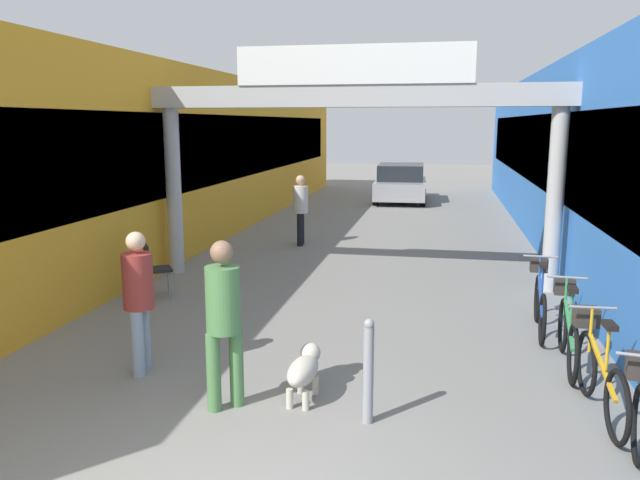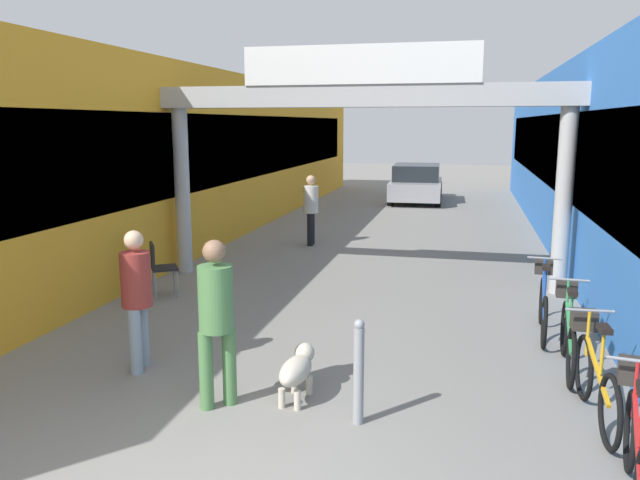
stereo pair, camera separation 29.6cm
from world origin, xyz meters
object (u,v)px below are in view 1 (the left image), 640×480
object	(u,v)px
dog_on_leash	(304,369)
bicycle_green_third	(567,327)
parked_car_silver	(401,183)
bicycle_blue_farthest	(540,299)
pedestrian_with_dog	(224,314)
bicycle_orange_second	(598,369)
bollard_post_metal	(368,370)
pedestrian_companion	(139,294)
pedestrian_carrying_crate	(301,206)
cafe_chair_black_nearer	(153,265)

from	to	relation	value
dog_on_leash	bicycle_green_third	bearing A→B (deg)	28.85
parked_car_silver	bicycle_blue_farthest	bearing A→B (deg)	-78.63
pedestrian_with_dog	parked_car_silver	bearing A→B (deg)	88.14
parked_car_silver	bicycle_orange_second	bearing A→B (deg)	-79.63
pedestrian_with_dog	bollard_post_metal	xyz separation A→B (m)	(1.42, -0.04, -0.45)
bicycle_orange_second	bicycle_blue_farthest	world-z (taller)	same
pedestrian_with_dog	dog_on_leash	world-z (taller)	pedestrian_with_dog
pedestrian_with_dog	bicycle_orange_second	world-z (taller)	pedestrian_with_dog
bicycle_orange_second	pedestrian_companion	bearing A→B (deg)	179.36
pedestrian_with_dog	bicycle_blue_farthest	world-z (taller)	pedestrian_with_dog
pedestrian_carrying_crate	cafe_chair_black_nearer	xyz separation A→B (m)	(-1.32, -4.81, -0.38)
pedestrian_with_dog	dog_on_leash	size ratio (longest dim) A/B	2.36
pedestrian_carrying_crate	bicycle_blue_farthest	distance (m)	6.95
cafe_chair_black_nearer	bicycle_orange_second	bearing A→B (deg)	-25.65
cafe_chair_black_nearer	parked_car_silver	bearing A→B (deg)	77.49
parked_car_silver	pedestrian_with_dog	bearing A→B (deg)	-91.86
pedestrian_companion	bicycle_orange_second	distance (m)	4.84
bicycle_orange_second	parked_car_silver	size ratio (longest dim) A/B	0.42
bicycle_orange_second	cafe_chair_black_nearer	size ratio (longest dim) A/B	1.90
pedestrian_with_dog	bollard_post_metal	bearing A→B (deg)	-1.55
bollard_post_metal	bicycle_green_third	bearing A→B (deg)	42.47
dog_on_leash	pedestrian_with_dog	bearing A→B (deg)	-154.41
dog_on_leash	parked_car_silver	size ratio (longest dim) A/B	0.18
bollard_post_metal	pedestrian_carrying_crate	bearing A→B (deg)	107.01
pedestrian_companion	bollard_post_metal	world-z (taller)	pedestrian_companion
bicycle_green_third	parked_car_silver	size ratio (longest dim) A/B	0.42
dog_on_leash	bicycle_green_third	world-z (taller)	bicycle_green_third
pedestrian_companion	cafe_chair_black_nearer	bearing A→B (deg)	113.30
bicycle_green_third	bicycle_blue_farthest	size ratio (longest dim) A/B	1.00
bollard_post_metal	cafe_chair_black_nearer	distance (m)	5.27
dog_on_leash	parked_car_silver	world-z (taller)	parked_car_silver
bicycle_blue_farthest	parked_car_silver	xyz separation A→B (m)	(-2.83, 14.05, 0.21)
bicycle_green_third	bollard_post_metal	bearing A→B (deg)	-137.53
pedestrian_with_dog	pedestrian_companion	distance (m)	1.41
pedestrian_companion	bicycle_orange_second	world-z (taller)	pedestrian_companion
pedestrian_companion	pedestrian_carrying_crate	world-z (taller)	pedestrian_companion
pedestrian_companion	pedestrian_carrying_crate	size ratio (longest dim) A/B	1.00
bicycle_green_third	bollard_post_metal	distance (m)	2.85
pedestrian_companion	bicycle_orange_second	bearing A→B (deg)	-0.64
cafe_chair_black_nearer	bollard_post_metal	bearing A→B (deg)	-42.56
pedestrian_companion	parked_car_silver	xyz separation A→B (m)	(1.79, 16.45, -0.28)
pedestrian_with_dog	pedestrian_carrying_crate	xyz separation A→B (m)	(-1.14, 8.33, -0.05)
dog_on_leash	bicycle_green_third	xyz separation A→B (m)	(2.80, 1.54, 0.11)
pedestrian_companion	bicycle_green_third	distance (m)	4.93
pedestrian_companion	bicycle_green_third	world-z (taller)	pedestrian_companion
bicycle_blue_farthest	bollard_post_metal	xyz separation A→B (m)	(-1.97, -3.12, 0.08)
bollard_post_metal	parked_car_silver	xyz separation A→B (m)	(-0.86, 17.17, 0.13)
pedestrian_with_dog	bicycle_green_third	distance (m)	4.03
pedestrian_companion	bollard_post_metal	distance (m)	2.78
dog_on_leash	cafe_chair_black_nearer	xyz separation A→B (m)	(-3.18, 3.18, 0.22)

